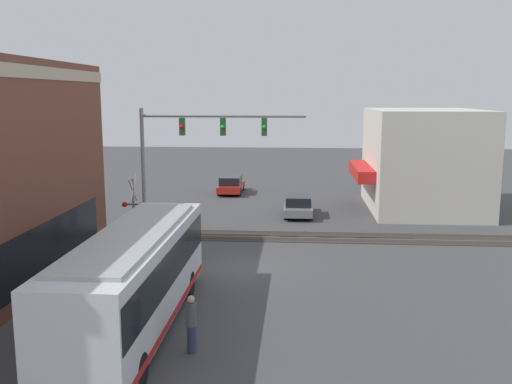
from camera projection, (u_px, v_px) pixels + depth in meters
name	position (u px, v px, depth m)	size (l,w,h in m)	color
ground_plane	(241.00, 268.00, 26.02)	(120.00, 120.00, 0.00)	#424244
shop_building	(422.00, 160.00, 38.92)	(9.85, 8.33, 6.84)	beige
city_bus	(135.00, 277.00, 18.83)	(11.13, 2.59, 3.42)	silver
traffic_signal_gantry	(192.00, 143.00, 29.45)	(0.42, 8.59, 7.14)	gray
crossing_signal	(133.00, 205.00, 29.01)	(1.41, 1.18, 3.81)	gray
rail_track_near	(252.00, 236.00, 31.91)	(2.60, 60.00, 0.15)	#332D28
parked_car_grey	(298.00, 206.00, 37.18)	(4.28, 1.82, 1.37)	slate
parked_car_red	(231.00, 185.00, 45.69)	(4.37, 1.82, 1.40)	#B21E19
pedestrian_at_crossing	(157.00, 228.00, 29.81)	(0.34, 0.34, 1.79)	black
pedestrian_near_bus	(191.00, 324.00, 17.35)	(0.34, 0.34, 1.83)	#2D3351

